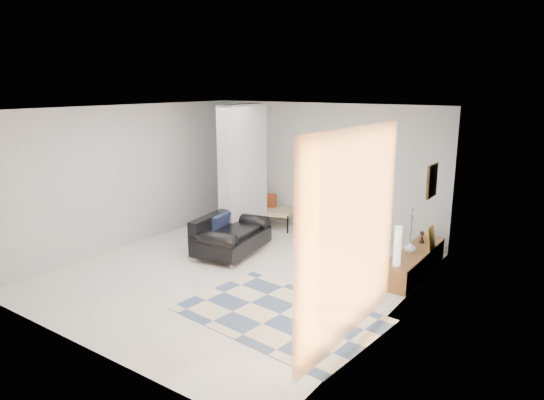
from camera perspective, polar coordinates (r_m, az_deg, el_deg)
The scene contains 17 objects.
floor at distance 8.52m, azimuth -4.07°, elevation -8.50°, with size 6.00×6.00×0.00m, color white.
ceiling at distance 7.91m, azimuth -4.41°, elevation 10.67°, with size 6.00×6.00×0.00m, color white.
wall_back at distance 10.56m, azimuth 6.03°, elevation 3.68°, with size 6.00×6.00×0.00m, color #B9BBBD.
wall_front at distance 6.14m, azimuth -22.08°, elevation -4.40°, with size 6.00×6.00×0.00m, color #B9BBBD.
wall_left at distance 10.03m, azimuth -16.59°, elevation 2.67°, with size 6.00×6.00×0.00m, color #B9BBBD.
wall_right at distance 6.77m, azimuth 14.25°, elevation -2.20°, with size 6.00×6.00×0.00m, color #B9BBBD.
partition_column at distance 10.00m, azimuth -3.41°, elevation 3.18°, with size 0.35×1.20×2.80m, color #ACB1B4.
hallway_door at distance 11.73m, azimuth -3.15°, elevation 2.83°, with size 0.85×0.06×2.04m, color white.
curtain at distance 5.76m, azimuth 9.47°, elevation -4.19°, with size 2.55×2.55×0.00m, color #FDA042.
wall_art at distance 8.30m, azimuth 18.31°, elevation 2.15°, with size 0.04×0.45×0.55m, color #3A240F.
media_console at distance 8.74m, azimuth 16.36°, elevation -7.01°, with size 0.45×2.04×0.80m.
loveseat at distance 9.36m, azimuth -5.07°, elevation -4.16°, with size 1.17×1.72×0.76m.
daybed at distance 11.08m, azimuth -1.94°, elevation -0.97°, with size 1.81×1.21×0.77m.
area_rug at distance 7.05m, azimuth 0.97°, elevation -13.30°, with size 2.75×1.84×0.01m, color beige.
cylinder_lamp at distance 7.85m, azimuth 14.55°, elevation -5.26°, with size 0.12×0.12×0.64m, color beige.
bronze_figurine at distance 9.13m, azimuth 17.23°, elevation -4.18°, with size 0.11×0.11×0.21m, color black, non-canonical shape.
vase at distance 8.55m, azimuth 15.92°, elevation -5.33°, with size 0.19×0.19×0.20m, color white.
Camera 1 is at (4.97, -6.14, 3.18)m, focal length 32.00 mm.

